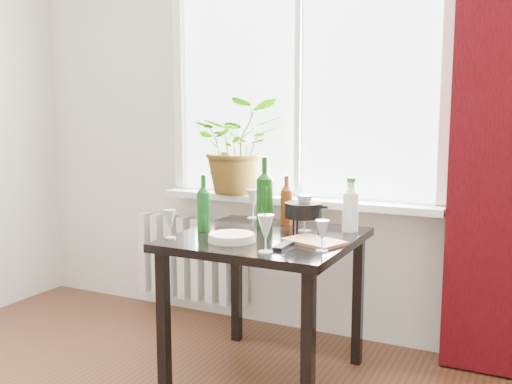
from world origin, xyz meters
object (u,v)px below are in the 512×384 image
at_px(plate_stack, 232,237).
at_px(fondue_pot, 303,217).
at_px(potted_plant, 238,146).
at_px(wine_bottle_left, 204,203).
at_px(wineglass_front_right, 266,233).
at_px(cleaning_bottle, 351,204).
at_px(table, 266,253).
at_px(wineglass_back_center, 305,213).
at_px(cutting_board, 314,241).
at_px(wineglass_far_right, 322,236).
at_px(radiator, 191,258).
at_px(bottle_amber, 287,200).
at_px(tv_remote, 283,246).
at_px(wine_bottle_right, 265,191).
at_px(wineglass_front_left, 170,224).
at_px(wineglass_back_left, 253,204).

xyz_separation_m(plate_stack, fondue_pot, (0.22, 0.36, 0.06)).
relative_size(potted_plant, plate_stack, 2.61).
distance_m(wine_bottle_left, wineglass_front_right, 0.56).
relative_size(cleaning_bottle, wineglass_front_right, 1.63).
distance_m(table, potted_plant, 0.91).
bearing_deg(wineglass_back_center, wineglass_front_right, -88.43).
distance_m(fondue_pot, cutting_board, 0.27).
distance_m(potted_plant, fondue_pot, 0.81).
distance_m(table, wineglass_far_right, 0.44).
relative_size(wineglass_far_right, cutting_board, 0.53).
xyz_separation_m(radiator, fondue_pot, (0.98, -0.46, 0.43)).
xyz_separation_m(bottle_amber, fondue_pot, (0.15, -0.13, -0.06)).
bearing_deg(tv_remote, radiator, 138.80).
bearing_deg(wine_bottle_right, wineglass_front_left, -119.48).
bearing_deg(wine_bottle_left, radiator, 127.54).
relative_size(potted_plant, wineglass_back_center, 3.01).
distance_m(wineglass_front_right, plate_stack, 0.28).
relative_size(wine_bottle_left, wineglass_back_left, 1.70).
xyz_separation_m(radiator, wine_bottle_left, (0.52, -0.67, 0.51)).
relative_size(wine_bottle_left, wine_bottle_right, 0.77).
height_order(wineglass_back_center, cutting_board, wineglass_back_center).
height_order(wine_bottle_left, cleaning_bottle, wine_bottle_left).
bearing_deg(bottle_amber, cutting_board, -50.40).
bearing_deg(wine_bottle_right, wineglass_back_center, -10.97).
bearing_deg(wineglass_back_center, plate_stack, -122.23).
height_order(wineglass_back_left, tv_remote, wineglass_back_left).
bearing_deg(wineglass_far_right, wineglass_front_right, -148.71).
xyz_separation_m(cleaning_bottle, cutting_board, (-0.07, -0.33, -0.13)).
bearing_deg(bottle_amber, plate_stack, -98.15).
bearing_deg(wine_bottle_left, wineglass_back_left, 80.15).
distance_m(bottle_amber, wineglass_front_right, 0.64).
bearing_deg(bottle_amber, radiator, 157.97).
bearing_deg(plate_stack, wineglass_back_left, 106.85).
relative_size(table, fondue_pot, 3.87).
bearing_deg(tv_remote, wineglass_far_right, 0.34).
height_order(radiator, potted_plant, potted_plant).
height_order(radiator, wineglass_back_left, wineglass_back_left).
bearing_deg(wine_bottle_right, wineglass_back_left, 132.85).
xyz_separation_m(wineglass_back_center, wineglass_back_left, (-0.40, 0.21, -0.01)).
xyz_separation_m(wineglass_back_center, tv_remote, (0.04, -0.37, -0.09)).
distance_m(wine_bottle_right, wineglass_far_right, 0.63).
height_order(plate_stack, tv_remote, plate_stack).
relative_size(wine_bottle_right, wineglass_back_left, 2.20).
bearing_deg(bottle_amber, potted_plant, 146.50).
distance_m(wine_bottle_right, wineglass_back_center, 0.27).
height_order(radiator, bottle_amber, bottle_amber).
bearing_deg(wineglass_front_right, fondue_pot, 92.33).
bearing_deg(cleaning_bottle, wine_bottle_right, -171.77).
relative_size(bottle_amber, cutting_board, 1.02).
height_order(potted_plant, tv_remote, potted_plant).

